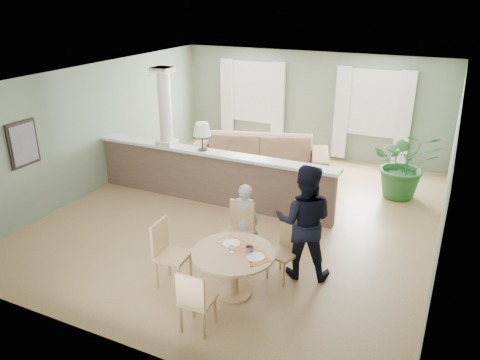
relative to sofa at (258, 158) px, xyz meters
The scene contains 12 objects.
ground 2.06m from the sofa, 73.56° to the right, with size 8.00×8.00×0.00m, color tan.
room_shell 1.94m from the sofa, 67.41° to the right, with size 7.02×8.02×2.71m.
pony_wall 1.78m from the sofa, 103.73° to the right, with size 5.32×0.38×2.70m.
sofa is the anchor object (origin of this frame).
houseplant 3.24m from the sofa, ahead, with size 1.33×1.16×1.48m, color #255E26.
dining_table 4.66m from the sofa, 70.93° to the right, with size 1.18×1.18×0.81m.
chair_far_boy 3.65m from the sofa, 71.67° to the right, with size 0.44×0.44×0.98m.
chair_far_man 4.16m from the sofa, 61.02° to the right, with size 0.50×0.50×0.87m.
chair_near 5.50m from the sofa, 75.07° to the right, with size 0.42×0.42×0.90m.
chair_side 4.58m from the sofa, 83.56° to the right, with size 0.49×0.49×1.01m.
child_person 3.50m from the sofa, 70.33° to the right, with size 0.46×0.30×1.25m, color #A3A4A9.
man_person 4.14m from the sofa, 57.31° to the right, with size 0.88×0.68×1.80m, color black.
Camera 1 is at (3.44, -7.56, 4.08)m, focal length 35.00 mm.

